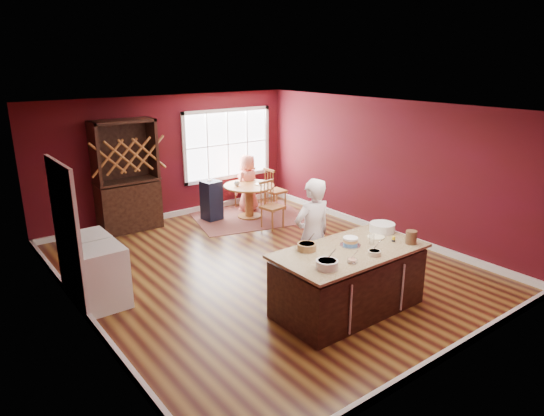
{
  "coord_description": "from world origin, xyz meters",
  "views": [
    {
      "loc": [
        -4.53,
        -6.2,
        3.44
      ],
      "look_at": [
        0.14,
        -0.05,
        1.05
      ],
      "focal_mm": 32.0,
      "sensor_mm": 36.0,
      "label": 1
    }
  ],
  "objects_px": {
    "kitchen_island": "(348,281)",
    "high_chair": "(211,200)",
    "baker": "(312,236)",
    "hutch": "(127,176)",
    "dining_table": "(249,194)",
    "chair_north": "(244,187)",
    "chair_south": "(272,205)",
    "washer": "(103,277)",
    "layer_cake": "(350,242)",
    "dryer": "(89,263)",
    "chair_east": "(275,189)",
    "seated_woman": "(248,183)",
    "toddler": "(212,184)"
  },
  "relations": [
    {
      "from": "washer",
      "to": "chair_east",
      "type": "bearing_deg",
      "value": 24.55
    },
    {
      "from": "baker",
      "to": "washer",
      "type": "relative_size",
      "value": 1.96
    },
    {
      "from": "hutch",
      "to": "dryer",
      "type": "xyz_separation_m",
      "value": [
        -1.56,
        -2.3,
        -0.69
      ]
    },
    {
      "from": "baker",
      "to": "chair_south",
      "type": "bearing_deg",
      "value": -111.51
    },
    {
      "from": "dining_table",
      "to": "dryer",
      "type": "xyz_separation_m",
      "value": [
        -4.0,
        -1.48,
        -0.08
      ]
    },
    {
      "from": "chair_east",
      "to": "chair_north",
      "type": "xyz_separation_m",
      "value": [
        -0.44,
        0.65,
        -0.03
      ]
    },
    {
      "from": "kitchen_island",
      "to": "chair_south",
      "type": "xyz_separation_m",
      "value": [
        1.26,
        3.43,
        0.07
      ]
    },
    {
      "from": "chair_south",
      "to": "high_chair",
      "type": "xyz_separation_m",
      "value": [
        -0.74,
        1.25,
        -0.05
      ]
    },
    {
      "from": "kitchen_island",
      "to": "hutch",
      "type": "bearing_deg",
      "value": 102.84
    },
    {
      "from": "dining_table",
      "to": "layer_cake",
      "type": "xyz_separation_m",
      "value": [
        -1.17,
        -4.21,
        0.45
      ]
    },
    {
      "from": "layer_cake",
      "to": "high_chair",
      "type": "bearing_deg",
      "value": 84.79
    },
    {
      "from": "layer_cake",
      "to": "hutch",
      "type": "distance_m",
      "value": 5.19
    },
    {
      "from": "kitchen_island",
      "to": "chair_north",
      "type": "distance_m",
      "value": 5.29
    },
    {
      "from": "kitchen_island",
      "to": "layer_cake",
      "type": "bearing_deg",
      "value": 42.02
    },
    {
      "from": "dining_table",
      "to": "high_chair",
      "type": "height_order",
      "value": "high_chair"
    },
    {
      "from": "seated_woman",
      "to": "chair_south",
      "type": "bearing_deg",
      "value": 64.4
    },
    {
      "from": "high_chair",
      "to": "hutch",
      "type": "height_order",
      "value": "hutch"
    },
    {
      "from": "dining_table",
      "to": "toddler",
      "type": "bearing_deg",
      "value": 154.98
    },
    {
      "from": "chair_south",
      "to": "seated_woman",
      "type": "relative_size",
      "value": 0.76
    },
    {
      "from": "baker",
      "to": "high_chair",
      "type": "height_order",
      "value": "baker"
    },
    {
      "from": "kitchen_island",
      "to": "high_chair",
      "type": "relative_size",
      "value": 2.35
    },
    {
      "from": "kitchen_island",
      "to": "baker",
      "type": "bearing_deg",
      "value": 89.83
    },
    {
      "from": "chair_north",
      "to": "seated_woman",
      "type": "relative_size",
      "value": 0.73
    },
    {
      "from": "chair_south",
      "to": "high_chair",
      "type": "bearing_deg",
      "value": 112.0
    },
    {
      "from": "baker",
      "to": "high_chair",
      "type": "bearing_deg",
      "value": -93.63
    },
    {
      "from": "chair_south",
      "to": "high_chair",
      "type": "distance_m",
      "value": 1.45
    },
    {
      "from": "high_chair",
      "to": "chair_east",
      "type": "bearing_deg",
      "value": -16.32
    },
    {
      "from": "washer",
      "to": "chair_south",
      "type": "bearing_deg",
      "value": 17.28
    },
    {
      "from": "layer_cake",
      "to": "dryer",
      "type": "height_order",
      "value": "layer_cake"
    },
    {
      "from": "chair_south",
      "to": "dryer",
      "type": "bearing_deg",
      "value": 179.99
    },
    {
      "from": "dining_table",
      "to": "high_chair",
      "type": "distance_m",
      "value": 0.84
    },
    {
      "from": "dryer",
      "to": "chair_east",
      "type": "bearing_deg",
      "value": 17.94
    },
    {
      "from": "kitchen_island",
      "to": "high_chair",
      "type": "xyz_separation_m",
      "value": [
        0.53,
        4.68,
        0.02
      ]
    },
    {
      "from": "seated_woman",
      "to": "toddler",
      "type": "bearing_deg",
      "value": -8.98
    },
    {
      "from": "chair_north",
      "to": "chair_east",
      "type": "bearing_deg",
      "value": 102.17
    },
    {
      "from": "chair_north",
      "to": "high_chair",
      "type": "xyz_separation_m",
      "value": [
        -1.12,
        -0.35,
        -0.03
      ]
    },
    {
      "from": "chair_east",
      "to": "seated_woman",
      "type": "xyz_separation_m",
      "value": [
        -0.54,
        0.36,
        0.15
      ]
    },
    {
      "from": "high_chair",
      "to": "toddler",
      "type": "height_order",
      "value": "toddler"
    },
    {
      "from": "kitchen_island",
      "to": "chair_east",
      "type": "distance_m",
      "value": 4.85
    },
    {
      "from": "dining_table",
      "to": "layer_cake",
      "type": "height_order",
      "value": "layer_cake"
    },
    {
      "from": "chair_east",
      "to": "seated_woman",
      "type": "bearing_deg",
      "value": 57.46
    },
    {
      "from": "layer_cake",
      "to": "chair_south",
      "type": "height_order",
      "value": "layer_cake"
    },
    {
      "from": "layer_cake",
      "to": "baker",
      "type": "bearing_deg",
      "value": 98.74
    },
    {
      "from": "dining_table",
      "to": "chair_north",
      "type": "xyz_separation_m",
      "value": [
        0.36,
        0.72,
        -0.05
      ]
    },
    {
      "from": "high_chair",
      "to": "toddler",
      "type": "bearing_deg",
      "value": -87.21
    },
    {
      "from": "baker",
      "to": "hutch",
      "type": "distance_m",
      "value": 4.51
    },
    {
      "from": "layer_cake",
      "to": "hutch",
      "type": "relative_size",
      "value": 0.13
    },
    {
      "from": "high_chair",
      "to": "dryer",
      "type": "bearing_deg",
      "value": -155.9
    },
    {
      "from": "dryer",
      "to": "toddler",
      "type": "bearing_deg",
      "value": 29.33
    },
    {
      "from": "baker",
      "to": "toddler",
      "type": "relative_size",
      "value": 6.83
    }
  ]
}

